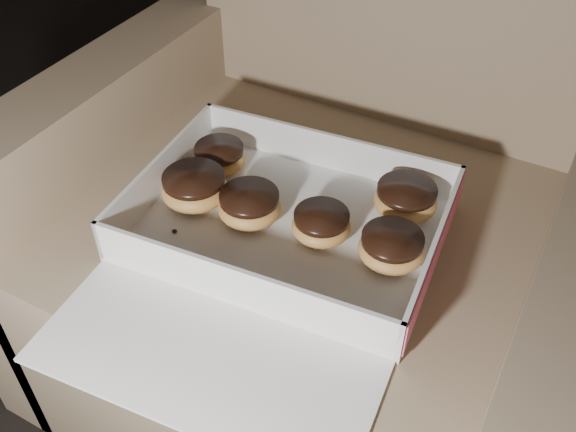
# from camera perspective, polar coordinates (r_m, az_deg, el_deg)

# --- Properties ---
(armchair) EXTENTS (0.83, 0.70, 0.87)m
(armchair) POSITION_cam_1_polar(r_m,az_deg,el_deg) (1.02, 3.33, -2.24)
(armchair) COLOR #897457
(armchair) RESTS_ON floor
(bakery_box) EXTENTS (0.43, 0.50, 0.07)m
(bakery_box) POSITION_cam_1_polar(r_m,az_deg,el_deg) (0.83, -0.95, -2.58)
(bakery_box) COLOR white
(bakery_box) RESTS_ON armchair
(donut_a) EXTENTS (0.09, 0.09, 0.04)m
(donut_a) POSITION_cam_1_polar(r_m,az_deg,el_deg) (0.86, -3.43, 0.93)
(donut_a) COLOR #E0A54E
(donut_a) RESTS_ON bakery_box
(donut_b) EXTENTS (0.09, 0.09, 0.05)m
(donut_b) POSITION_cam_1_polar(r_m,az_deg,el_deg) (0.90, -8.31, 2.49)
(donut_b) COLOR #E0A54E
(donut_b) RESTS_ON bakery_box
(donut_c) EXTENTS (0.08, 0.08, 0.04)m
(donut_c) POSITION_cam_1_polar(r_m,az_deg,el_deg) (0.81, 9.19, -2.79)
(donut_c) COLOR #E0A54E
(donut_c) RESTS_ON bakery_box
(donut_d) EXTENTS (0.09, 0.09, 0.04)m
(donut_d) POSITION_cam_1_polar(r_m,az_deg,el_deg) (0.89, 10.42, 1.49)
(donut_d) COLOR #E0A54E
(donut_d) RESTS_ON bakery_box
(donut_e) EXTENTS (0.08, 0.08, 0.04)m
(donut_e) POSITION_cam_1_polar(r_m,az_deg,el_deg) (0.95, -6.10, 5.25)
(donut_e) COLOR #E0A54E
(donut_e) RESTS_ON bakery_box
(donut_f) EXTENTS (0.08, 0.08, 0.04)m
(donut_f) POSITION_cam_1_polar(r_m,az_deg,el_deg) (0.84, 2.98, -0.75)
(donut_f) COLOR #E0A54E
(donut_f) RESTS_ON bakery_box
(crumb_a) EXTENTS (0.01, 0.01, 0.00)m
(crumb_a) POSITION_cam_1_polar(r_m,az_deg,el_deg) (0.86, -1.83, -0.83)
(crumb_a) COLOR black
(crumb_a) RESTS_ON bakery_box
(crumb_b) EXTENTS (0.01, 0.01, 0.00)m
(crumb_b) POSITION_cam_1_polar(r_m,az_deg,el_deg) (0.87, -10.07, -1.33)
(crumb_b) COLOR black
(crumb_b) RESTS_ON bakery_box
(crumb_c) EXTENTS (0.01, 0.01, 0.00)m
(crumb_c) POSITION_cam_1_polar(r_m,az_deg,el_deg) (0.85, -13.56, -3.04)
(crumb_c) COLOR black
(crumb_c) RESTS_ON bakery_box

